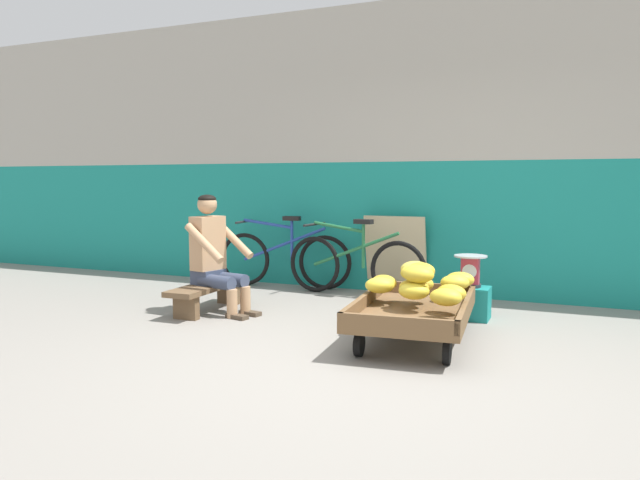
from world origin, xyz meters
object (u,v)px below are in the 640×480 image
(banana_cart, at_px, (414,312))
(bicycle_near_left, at_px, (284,258))
(weighing_scale, at_px, (470,270))
(low_bench, at_px, (209,291))
(vendor_seated, at_px, (214,254))
(sign_board, at_px, (396,255))
(bicycle_far_left, at_px, (355,264))
(plastic_crate, at_px, (470,303))

(banana_cart, bearing_deg, bicycle_near_left, 138.61)
(weighing_scale, bearing_deg, low_bench, -164.86)
(bicycle_near_left, bearing_deg, banana_cart, -41.39)
(vendor_seated, bearing_deg, bicycle_near_left, 89.86)
(bicycle_near_left, bearing_deg, sign_board, 6.70)
(low_bench, distance_m, bicycle_far_left, 1.67)
(weighing_scale, relative_size, bicycle_far_left, 0.18)
(banana_cart, xyz_separation_m, bicycle_near_left, (-2.05, 1.81, 0.11))
(banana_cart, distance_m, low_bench, 2.17)
(banana_cart, relative_size, sign_board, 1.70)
(weighing_scale, distance_m, bicycle_near_left, 2.46)
(bicycle_near_left, height_order, bicycle_far_left, same)
(banana_cart, height_order, plastic_crate, banana_cart)
(vendor_seated, bearing_deg, weighing_scale, 16.11)
(low_bench, height_order, plastic_crate, plastic_crate)
(bicycle_near_left, xyz_separation_m, bicycle_far_left, (0.96, -0.18, 0.00))
(weighing_scale, bearing_deg, vendor_seated, -163.89)
(low_bench, height_order, sign_board, sign_board)
(banana_cart, relative_size, bicycle_far_left, 0.91)
(low_bench, xyz_separation_m, sign_board, (1.42, 1.62, 0.24))
(vendor_seated, distance_m, plastic_crate, 2.45)
(weighing_scale, bearing_deg, plastic_crate, 90.00)
(vendor_seated, bearing_deg, low_bench, 167.38)
(plastic_crate, xyz_separation_m, bicycle_near_left, (-2.32, 0.81, 0.20))
(vendor_seated, bearing_deg, banana_cart, -8.97)
(low_bench, relative_size, vendor_seated, 0.97)
(banana_cart, bearing_deg, plastic_crate, 74.82)
(vendor_seated, xyz_separation_m, plastic_crate, (2.32, 0.67, -0.42))
(bicycle_near_left, bearing_deg, plastic_crate, -19.24)
(low_bench, bearing_deg, sign_board, 48.68)
(banana_cart, distance_m, vendor_seated, 2.10)
(bicycle_near_left, bearing_deg, weighing_scale, -19.26)
(weighing_scale, bearing_deg, sign_board, 135.53)
(low_bench, distance_m, bicycle_near_left, 1.47)
(bicycle_far_left, xyz_separation_m, sign_board, (0.37, 0.34, 0.09))
(plastic_crate, height_order, weighing_scale, weighing_scale)
(banana_cart, height_order, bicycle_near_left, bicycle_near_left)
(banana_cart, distance_m, sign_board, 2.10)
(plastic_crate, bearing_deg, low_bench, -164.83)
(banana_cart, relative_size, vendor_seated, 1.32)
(plastic_crate, bearing_deg, weighing_scale, -90.00)
(vendor_seated, distance_m, sign_board, 2.12)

